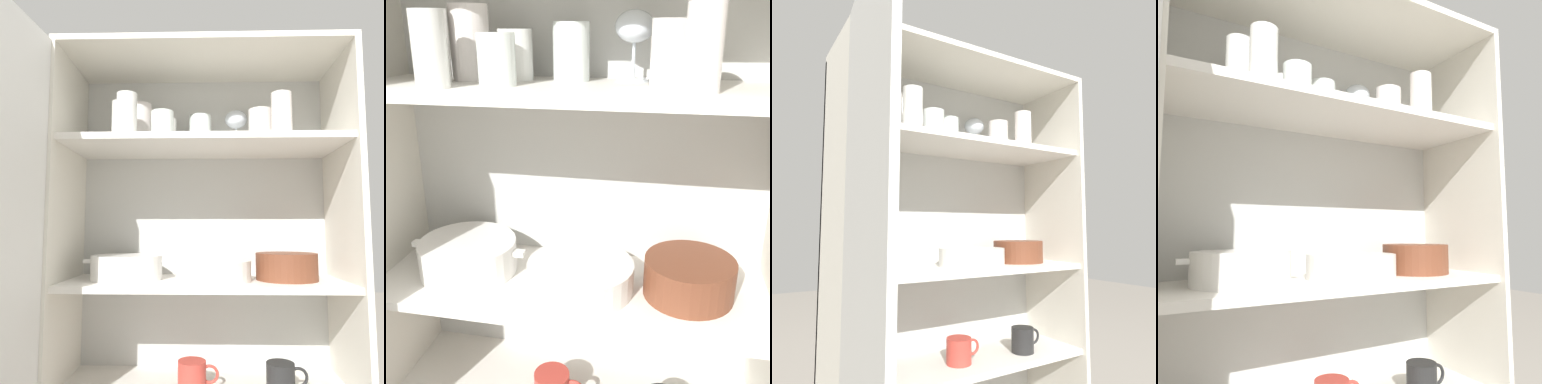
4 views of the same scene
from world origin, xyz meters
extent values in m
cube|color=silver|center=(0.00, 0.32, 0.67)|extent=(0.90, 0.02, 1.35)
cube|color=silver|center=(-0.44, 0.15, 0.67)|extent=(0.02, 0.34, 1.35)
cube|color=silver|center=(0.00, 0.15, 0.63)|extent=(0.86, 0.31, 0.02)
cube|color=silver|center=(0.00, 0.15, 1.07)|extent=(0.86, 0.31, 0.02)
cylinder|color=silver|center=(0.19, 0.19, 1.14)|extent=(0.08, 0.08, 0.12)
cylinder|color=white|center=(-0.01, 0.23, 1.13)|extent=(0.08, 0.08, 0.12)
cylinder|color=white|center=(-0.13, 0.23, 1.13)|extent=(0.07, 0.07, 0.10)
cylinder|color=white|center=(-0.13, 0.12, 1.13)|extent=(0.07, 0.07, 0.10)
cylinder|color=white|center=(-0.27, 0.15, 1.15)|extent=(0.06, 0.06, 0.14)
cylinder|color=silver|center=(-0.22, 0.21, 1.15)|extent=(0.08, 0.08, 0.15)
cylinder|color=silver|center=(0.24, 0.10, 1.15)|extent=(0.06, 0.06, 0.14)
cylinder|color=white|center=(-0.23, 0.07, 1.14)|extent=(0.06, 0.06, 0.14)
cylinder|color=white|center=(0.11, 0.25, 1.08)|extent=(0.07, 0.07, 0.01)
cylinder|color=white|center=(0.11, 0.25, 1.12)|extent=(0.01, 0.01, 0.07)
ellipsoid|color=white|center=(0.11, 0.25, 1.18)|extent=(0.08, 0.08, 0.06)
cylinder|color=silver|center=(0.03, 0.13, 0.65)|extent=(0.23, 0.23, 0.01)
cylinder|color=silver|center=(0.03, 0.13, 0.66)|extent=(0.23, 0.23, 0.01)
cylinder|color=silver|center=(0.03, 0.13, 0.66)|extent=(0.23, 0.23, 0.01)
cylinder|color=silver|center=(0.03, 0.13, 0.67)|extent=(0.23, 0.23, 0.01)
cylinder|color=silver|center=(0.03, 0.13, 0.68)|extent=(0.23, 0.23, 0.01)
cylinder|color=silver|center=(0.03, 0.13, 0.69)|extent=(0.23, 0.23, 0.01)
cylinder|color=silver|center=(0.03, 0.13, 0.70)|extent=(0.23, 0.23, 0.01)
cylinder|color=brown|center=(0.26, 0.16, 0.68)|extent=(0.19, 0.19, 0.08)
torus|color=brown|center=(0.26, 0.16, 0.72)|extent=(0.19, 0.19, 0.01)
cylinder|color=white|center=(-0.25, 0.16, 0.68)|extent=(0.22, 0.22, 0.08)
cube|color=white|center=(-0.37, 0.16, 0.70)|extent=(0.03, 0.02, 0.01)
cube|color=white|center=(-0.12, 0.16, 0.70)|extent=(0.03, 0.02, 0.01)
camera|label=1|loc=(-0.01, -1.04, 0.79)|focal=35.00mm
camera|label=2|loc=(0.19, -0.70, 1.18)|focal=42.00mm
camera|label=3|loc=(-0.70, -0.98, 0.78)|focal=35.00mm
camera|label=4|loc=(-0.46, -0.71, 0.76)|focal=35.00mm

